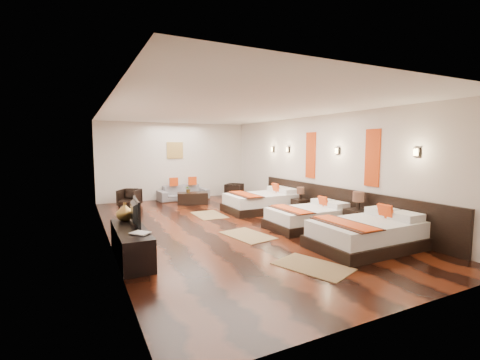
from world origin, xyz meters
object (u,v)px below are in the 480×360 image
nightstand_a (358,218)px  table_plant (188,189)px  armchair_right (234,191)px  bed_mid (309,217)px  tv_console (131,244)px  tv (132,213)px  armchair_left (129,198)px  bed_near (367,234)px  figurine (125,211)px  bed_far (262,202)px  nightstand_b (300,205)px  sofa (183,193)px  book (136,235)px  coffee_table (193,198)px

nightstand_a → table_plant: size_ratio=3.63×
armchair_right → table_plant: table_plant is taller
bed_mid → tv_console: 4.21m
tv → armchair_left: bearing=-3.9°
bed_near → figurine: 4.69m
bed_far → table_plant: bearing=128.4°
tv_console → tv: bearing=71.8°
bed_far → tv: bearing=-149.1°
bed_far → nightstand_a: (0.75, -3.04, 0.04)m
bed_mid → figurine: bearing=176.3°
nightstand_b → tv: 5.18m
tv → sofa: 6.20m
bed_far → figurine: figurine is taller
bed_near → book: bearing=168.5°
bed_near → book: size_ratio=7.25×
bed_far → armchair_left: bearing=143.2°
nightstand_b → tv_console: nightstand_b is taller
bed_far → nightstand_b: bed_far is taller
nightstand_b → coffee_table: bearing=127.6°
nightstand_a → armchair_right: bearing=94.5°
bed_near → table_plant: (-1.65, 6.10, 0.25)m
bed_far → table_plant: size_ratio=8.42×
nightstand_b → tv_console: size_ratio=0.44×
nightstand_b → figurine: figurine is taller
coffee_table → bed_mid: bearing=-70.6°
book → figurine: figurine is taller
table_plant → tv: bearing=-118.6°
tv → armchair_right: size_ratio=1.37×
bed_mid → coffee_table: size_ratio=1.93×
armchair_right → coffee_table: (-1.82, -0.53, -0.08)m
tv → armchair_left: 5.16m
bed_mid → nightstand_b: size_ratio=2.44×
bed_mid → armchair_right: bearing=86.4°
bed_near → nightstand_a: size_ratio=2.31×
book → figurine: 1.22m
table_plant → sofa: bearing=82.5°
bed_far → book: size_ratio=7.29×
nightstand_a → figurine: 5.08m
tv → bed_near: bearing=-106.7°
bed_near → coffee_table: 6.26m
bed_near → armchair_right: (0.30, 6.61, 0.00)m
book → figurine: (0.00, 1.21, 0.16)m
bed_mid → nightstand_b: 1.55m
bed_mid → sofa: size_ratio=1.06×
figurine → bed_mid: bearing=-3.7°
tv_console → sofa: (2.68, 5.75, -0.01)m
nightstand_a → figurine: size_ratio=2.69×
nightstand_a → armchair_left: (-4.23, 5.65, -0.04)m
tv_console → armchair_right: 6.90m
nightstand_b → table_plant: (-2.40, 2.96, 0.25)m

